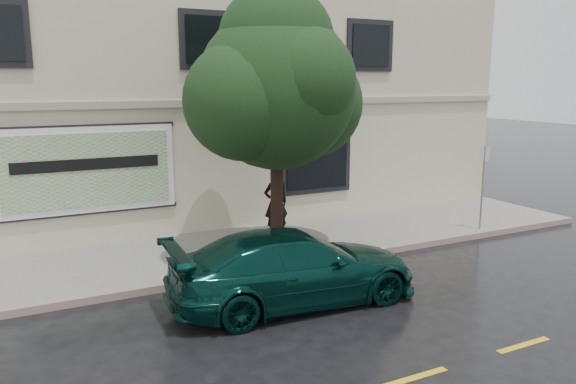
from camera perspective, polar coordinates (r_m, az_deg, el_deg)
name	(u,v)px	position (r m, az deg, el deg)	size (l,w,h in m)	color
ground	(300,296)	(11.27, 1.22, -10.50)	(90.00, 90.00, 0.00)	black
sidewalk	(238,249)	(14.03, -5.10, -5.80)	(20.00, 3.50, 0.15)	gray
curb	(268,270)	(12.51, -2.06, -7.91)	(20.00, 0.18, 0.16)	gray
road_marking	(415,377)	(8.65, 12.82, -17.88)	(19.00, 0.12, 0.01)	gold
building	(170,102)	(18.89, -11.91, 8.95)	(20.00, 8.12, 7.00)	beige
billboard	(88,170)	(14.41, -19.69, 2.11)	(4.30, 0.16, 2.20)	white
car	(294,267)	(10.73, 0.63, -7.65)	(2.13, 4.82, 1.40)	#072D27
pedestrian	(276,203)	(14.53, -1.23, -1.12)	(0.67, 0.44, 1.83)	black
umbrella	(276,154)	(14.32, -1.26, 3.88)	(0.98, 0.98, 0.72)	black
street_tree	(276,90)	(12.69, -1.19, 10.28)	(3.56, 3.56, 5.61)	black
sign_pole	(483,179)	(16.16, 19.19, 1.27)	(0.27, 0.11, 2.30)	gray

